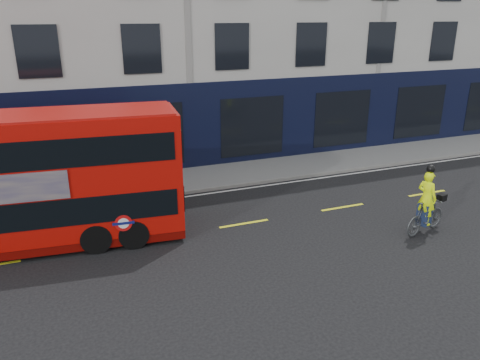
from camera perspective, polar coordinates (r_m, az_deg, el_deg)
ground at (r=15.05m, az=2.64°, el=-7.58°), size 120.00×120.00×0.00m
pavement at (r=20.65m, az=-4.67°, el=0.27°), size 60.00×3.00×0.12m
kerb at (r=19.30m, az=-3.37°, el=-1.08°), size 60.00×0.12×0.13m
building_terrace at (r=25.76m, az=-9.63°, el=20.71°), size 50.00×10.07×15.00m
road_edge_line at (r=19.06m, az=-3.09°, el=-1.55°), size 58.00×0.10×0.01m
lane_dashes at (r=16.29m, az=0.49°, el=-5.33°), size 58.00×0.12×0.01m
bus at (r=15.53m, az=-26.50°, el=-0.30°), size 10.47×3.30×4.15m
cyclist at (r=16.50m, az=21.74°, el=-3.48°), size 1.99×1.01×2.38m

